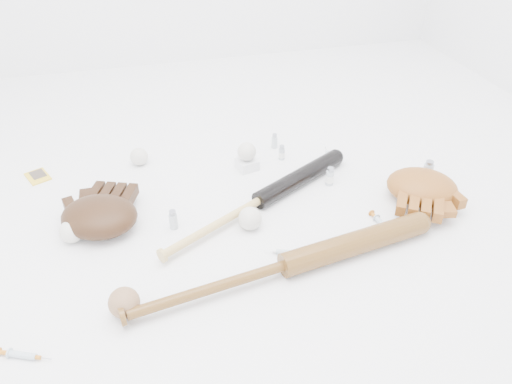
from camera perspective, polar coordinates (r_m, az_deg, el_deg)
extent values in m
plane|color=white|center=(1.66, -0.79, -3.16)|extent=(3.00, 3.00, 0.00)
cube|color=gold|center=(2.03, -23.67, 1.64)|extent=(0.11, 0.12, 0.01)
cube|color=white|center=(1.90, -1.04, 3.21)|extent=(0.09, 0.09, 0.04)
sphere|color=silver|center=(1.87, -1.06, 4.64)|extent=(0.07, 0.07, 0.07)
sphere|color=silver|center=(1.65, -20.35, -4.25)|extent=(0.07, 0.07, 0.07)
sphere|color=silver|center=(1.97, -13.23, 3.96)|extent=(0.07, 0.07, 0.07)
sphere|color=silver|center=(1.60, -0.67, -3.04)|extent=(0.08, 0.08, 0.08)
sphere|color=#8A6242|center=(1.38, -14.84, -12.12)|extent=(0.08, 0.08, 0.08)
cylinder|color=#B0BAC1|center=(2.03, 2.13, 5.85)|extent=(0.02, 0.02, 0.06)
cylinder|color=#B0BAC1|center=(1.96, 2.96, 4.55)|extent=(0.02, 0.02, 0.06)
cylinder|color=#B0BAC1|center=(1.82, 8.44, 1.79)|extent=(0.03, 0.03, 0.07)
cylinder|color=#B0BAC1|center=(1.92, 19.04, 2.27)|extent=(0.04, 0.04, 0.08)
cylinder|color=#B0BAC1|center=(1.62, -9.44, -3.11)|extent=(0.03, 0.03, 0.07)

